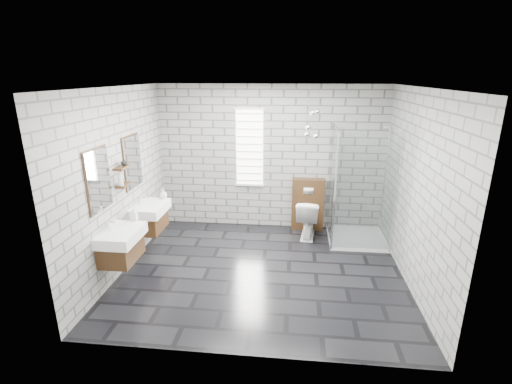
% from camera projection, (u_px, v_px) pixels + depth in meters
% --- Properties ---
extents(floor, '(4.20, 3.60, 0.02)m').
position_uv_depth(floor, '(262.00, 271.00, 5.66)').
color(floor, black).
rests_on(floor, ground).
extents(ceiling, '(4.20, 3.60, 0.02)m').
position_uv_depth(ceiling, '(263.00, 86.00, 4.83)').
color(ceiling, white).
rests_on(ceiling, wall_back).
extents(wall_back, '(4.20, 0.02, 2.70)m').
position_uv_depth(wall_back, '(271.00, 158.00, 6.96)').
color(wall_back, '#979893').
rests_on(wall_back, floor).
extents(wall_front, '(4.20, 0.02, 2.70)m').
position_uv_depth(wall_front, '(245.00, 241.00, 3.53)').
color(wall_front, '#979893').
rests_on(wall_front, floor).
extents(wall_left, '(0.02, 3.60, 2.70)m').
position_uv_depth(wall_left, '(120.00, 182.00, 5.46)').
color(wall_left, '#979893').
rests_on(wall_left, floor).
extents(wall_right, '(0.02, 3.60, 2.70)m').
position_uv_depth(wall_right, '(417.00, 191.00, 5.03)').
color(wall_right, '#979893').
rests_on(wall_right, floor).
extents(vanity_left, '(0.47, 0.70, 1.57)m').
position_uv_depth(vanity_left, '(118.00, 236.00, 5.04)').
color(vanity_left, '#442B15').
rests_on(vanity_left, wall_left).
extents(vanity_right, '(0.47, 0.70, 1.57)m').
position_uv_depth(vanity_right, '(148.00, 210.00, 6.03)').
color(vanity_right, '#442B15').
rests_on(vanity_right, wall_left).
extents(shelf_lower, '(0.14, 0.30, 0.03)m').
position_uv_depth(shelf_lower, '(124.00, 185.00, 5.41)').
color(shelf_lower, '#442B15').
rests_on(shelf_lower, wall_left).
extents(shelf_upper, '(0.14, 0.30, 0.03)m').
position_uv_depth(shelf_upper, '(122.00, 167.00, 5.33)').
color(shelf_upper, '#442B15').
rests_on(shelf_upper, wall_left).
extents(window, '(0.56, 0.05, 1.48)m').
position_uv_depth(window, '(249.00, 148.00, 6.91)').
color(window, white).
rests_on(window, wall_back).
extents(cistern_panel, '(0.60, 0.20, 1.00)m').
position_uv_depth(cistern_panel, '(308.00, 204.00, 7.04)').
color(cistern_panel, '#442B15').
rests_on(cistern_panel, floor).
extents(flush_plate, '(0.18, 0.01, 0.12)m').
position_uv_depth(flush_plate, '(309.00, 191.00, 6.85)').
color(flush_plate, silver).
rests_on(flush_plate, cistern_panel).
extents(shower_enclosure, '(1.00, 1.00, 2.03)m').
position_uv_depth(shower_enclosure, '(353.00, 216.00, 6.47)').
color(shower_enclosure, white).
rests_on(shower_enclosure, floor).
extents(pendant_cluster, '(0.25, 0.24, 0.88)m').
position_uv_depth(pendant_cluster, '(312.00, 124.00, 6.26)').
color(pendant_cluster, silver).
rests_on(pendant_cluster, ceiling).
extents(toilet, '(0.47, 0.73, 0.71)m').
position_uv_depth(toilet, '(308.00, 218.00, 6.76)').
color(toilet, white).
rests_on(toilet, floor).
extents(soap_bottle_a, '(0.09, 0.09, 0.19)m').
position_uv_depth(soap_bottle_a, '(134.00, 214.00, 5.32)').
color(soap_bottle_a, '#B2B2B2').
rests_on(soap_bottle_a, vanity_left).
extents(soap_bottle_b, '(0.16, 0.16, 0.16)m').
position_uv_depth(soap_bottle_b, '(163.00, 194.00, 6.26)').
color(soap_bottle_b, '#B2B2B2').
rests_on(soap_bottle_b, vanity_right).
extents(soap_bottle_c, '(0.11, 0.11, 0.21)m').
position_uv_depth(soap_bottle_c, '(120.00, 179.00, 5.28)').
color(soap_bottle_c, '#B2B2B2').
rests_on(soap_bottle_c, shelf_lower).
extents(vase, '(0.13, 0.13, 0.10)m').
position_uv_depth(vase, '(124.00, 162.00, 5.38)').
color(vase, '#B2B2B2').
rests_on(vase, shelf_upper).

